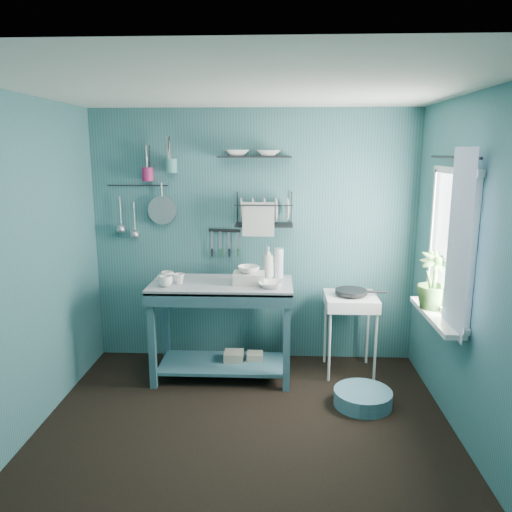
{
  "coord_description": "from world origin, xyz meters",
  "views": [
    {
      "loc": [
        0.24,
        -3.39,
        2.1
      ],
      "look_at": [
        0.05,
        0.85,
        1.2
      ],
      "focal_mm": 35.0,
      "sensor_mm": 36.0,
      "label": 1
    }
  ],
  "objects_px": {
    "frying_pan": "(351,292)",
    "utensil_cup_magenta": "(148,174)",
    "water_bottle": "(279,263)",
    "potted_plant": "(433,280)",
    "storage_tin_large": "(234,363)",
    "storage_tin_small": "(255,363)",
    "work_counter": "(222,330)",
    "floor_basin": "(363,398)",
    "soap_bottle": "(268,262)",
    "colander": "(162,210)",
    "mug_mid": "(179,279)",
    "wash_tub": "(249,278)",
    "mug_left": "(166,281)",
    "hotplate_stand": "(349,334)",
    "utensil_cup_teal": "(171,166)",
    "dish_rack": "(264,209)",
    "mug_right": "(167,277)"
  },
  "relations": [
    {
      "from": "work_counter",
      "to": "floor_basin",
      "type": "height_order",
      "value": "work_counter"
    },
    {
      "from": "dish_rack",
      "to": "colander",
      "type": "xyz_separation_m",
      "value": [
        -1.0,
        0.08,
        -0.02
      ]
    },
    {
      "from": "mug_left",
      "to": "soap_bottle",
      "type": "relative_size",
      "value": 0.41
    },
    {
      "from": "mug_right",
      "to": "colander",
      "type": "distance_m",
      "value": 0.73
    },
    {
      "from": "dish_rack",
      "to": "work_counter",
      "type": "bearing_deg",
      "value": -134.89
    },
    {
      "from": "utensil_cup_magenta",
      "to": "hotplate_stand",
      "type": "bearing_deg",
      "value": -7.88
    },
    {
      "from": "water_bottle",
      "to": "utensil_cup_magenta",
      "type": "xyz_separation_m",
      "value": [
        -1.27,
        0.19,
        0.82
      ]
    },
    {
      "from": "mug_mid",
      "to": "wash_tub",
      "type": "distance_m",
      "value": 0.63
    },
    {
      "from": "mug_right",
      "to": "dish_rack",
      "type": "height_order",
      "value": "dish_rack"
    },
    {
      "from": "soap_bottle",
      "to": "colander",
      "type": "relative_size",
      "value": 1.07
    },
    {
      "from": "mug_right",
      "to": "colander",
      "type": "bearing_deg",
      "value": 106.2
    },
    {
      "from": "mug_left",
      "to": "mug_right",
      "type": "relative_size",
      "value": 1.0
    },
    {
      "from": "soap_bottle",
      "to": "dish_rack",
      "type": "height_order",
      "value": "dish_rack"
    },
    {
      "from": "water_bottle",
      "to": "potted_plant",
      "type": "height_order",
      "value": "potted_plant"
    },
    {
      "from": "frying_pan",
      "to": "colander",
      "type": "height_order",
      "value": "colander"
    },
    {
      "from": "work_counter",
      "to": "water_bottle",
      "type": "bearing_deg",
      "value": 13.02
    },
    {
      "from": "mug_mid",
      "to": "storage_tin_small",
      "type": "xyz_separation_m",
      "value": [
        0.68,
        0.14,
        -0.86
      ]
    },
    {
      "from": "mug_right",
      "to": "soap_bottle",
      "type": "relative_size",
      "value": 0.41
    },
    {
      "from": "water_bottle",
      "to": "storage_tin_small",
      "type": "relative_size",
      "value": 1.4
    },
    {
      "from": "utensil_cup_magenta",
      "to": "floor_basin",
      "type": "height_order",
      "value": "utensil_cup_magenta"
    },
    {
      "from": "work_counter",
      "to": "wash_tub",
      "type": "xyz_separation_m",
      "value": [
        0.25,
        -0.02,
        0.51
      ]
    },
    {
      "from": "mug_left",
      "to": "work_counter",
      "type": "bearing_deg",
      "value": 18.43
    },
    {
      "from": "colander",
      "to": "water_bottle",
      "type": "bearing_deg",
      "value": -11.02
    },
    {
      "from": "dish_rack",
      "to": "colander",
      "type": "relative_size",
      "value": 1.96
    },
    {
      "from": "hotplate_stand",
      "to": "frying_pan",
      "type": "distance_m",
      "value": 0.42
    },
    {
      "from": "mug_mid",
      "to": "water_bottle",
      "type": "distance_m",
      "value": 0.95
    },
    {
      "from": "soap_bottle",
      "to": "storage_tin_small",
      "type": "relative_size",
      "value": 1.49
    },
    {
      "from": "utensil_cup_teal",
      "to": "floor_basin",
      "type": "height_order",
      "value": "utensil_cup_teal"
    },
    {
      "from": "mug_right",
      "to": "dish_rack",
      "type": "distance_m",
      "value": 1.11
    },
    {
      "from": "frying_pan",
      "to": "floor_basin",
      "type": "xyz_separation_m",
      "value": [
        0.03,
        -0.66,
        -0.74
      ]
    },
    {
      "from": "mug_right",
      "to": "storage_tin_small",
      "type": "distance_m",
      "value": 1.18
    },
    {
      "from": "hotplate_stand",
      "to": "mug_mid",
      "type": "bearing_deg",
      "value": -167.45
    },
    {
      "from": "frying_pan",
      "to": "utensil_cup_magenta",
      "type": "height_order",
      "value": "utensil_cup_magenta"
    },
    {
      "from": "utensil_cup_teal",
      "to": "storage_tin_small",
      "type": "xyz_separation_m",
      "value": [
        0.82,
        -0.33,
        -1.86
      ]
    },
    {
      "from": "work_counter",
      "to": "wash_tub",
      "type": "relative_size",
      "value": 4.62
    },
    {
      "from": "storage_tin_small",
      "to": "utensil_cup_teal",
      "type": "bearing_deg",
      "value": 157.8
    },
    {
      "from": "utensil_cup_magenta",
      "to": "water_bottle",
      "type": "bearing_deg",
      "value": -8.67
    },
    {
      "from": "work_counter",
      "to": "soap_bottle",
      "type": "distance_m",
      "value": 0.77
    },
    {
      "from": "utensil_cup_magenta",
      "to": "storage_tin_small",
      "type": "xyz_separation_m",
      "value": [
        1.05,
        -0.33,
        -1.78
      ]
    },
    {
      "from": "storage_tin_large",
      "to": "storage_tin_small",
      "type": "bearing_deg",
      "value": 8.53
    },
    {
      "from": "water_bottle",
      "to": "storage_tin_large",
      "type": "relative_size",
      "value": 1.27
    },
    {
      "from": "wash_tub",
      "to": "soap_bottle",
      "type": "bearing_deg",
      "value": 52.31
    },
    {
      "from": "mug_left",
      "to": "utensil_cup_teal",
      "type": "height_order",
      "value": "utensil_cup_teal"
    },
    {
      "from": "hotplate_stand",
      "to": "dish_rack",
      "type": "relative_size",
      "value": 1.39
    },
    {
      "from": "work_counter",
      "to": "dish_rack",
      "type": "height_order",
      "value": "dish_rack"
    },
    {
      "from": "dish_rack",
      "to": "storage_tin_small",
      "type": "distance_m",
      "value": 1.48
    },
    {
      "from": "hotplate_stand",
      "to": "utensil_cup_magenta",
      "type": "distance_m",
      "value": 2.47
    },
    {
      "from": "work_counter",
      "to": "utensil_cup_magenta",
      "type": "bearing_deg",
      "value": 141.22
    },
    {
      "from": "mug_left",
      "to": "hotplate_stand",
      "type": "distance_m",
      "value": 1.81
    },
    {
      "from": "potted_plant",
      "to": "storage_tin_small",
      "type": "bearing_deg",
      "value": 161.41
    }
  ]
}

